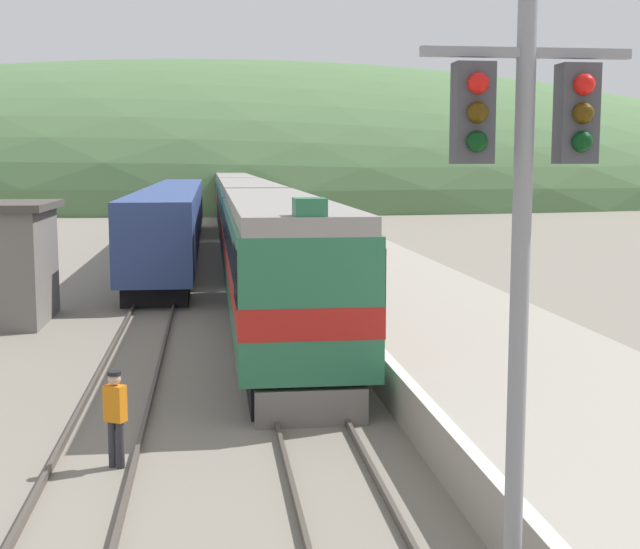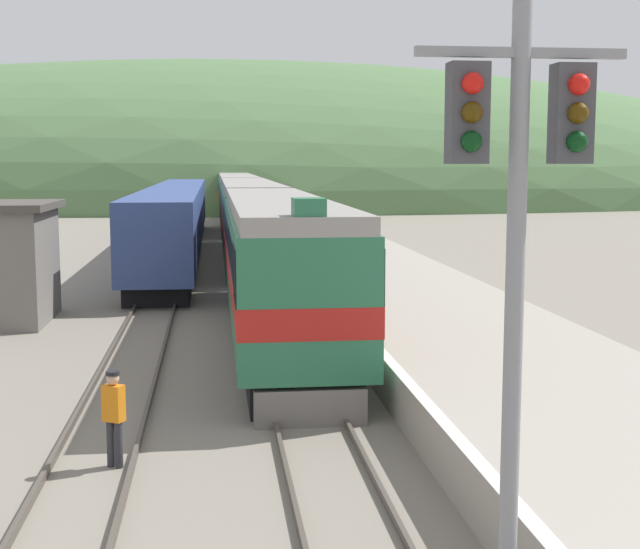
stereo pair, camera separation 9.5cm
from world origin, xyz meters
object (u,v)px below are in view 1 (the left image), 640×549
object	(u,v)px
carriage_third	(235,199)
siding_train	(175,219)
signal_mast_main	(523,214)
express_train_lead_car	(277,262)
carriage_fourth	(229,190)
carriage_second	(247,217)
track_worker	(115,413)

from	to	relation	value
carriage_third	siding_train	xyz separation A→B (m)	(-4.08, -19.40, -0.30)
signal_mast_main	express_train_lead_car	bearing A→B (deg)	93.95
siding_train	signal_mast_main	size ratio (longest dim) A/B	5.74
carriage_third	signal_mast_main	distance (m)	63.45
carriage_third	carriage_fourth	xyz separation A→B (m)	(0.00, 23.43, 0.00)
carriage_third	siding_train	bearing A→B (deg)	-101.88
carriage_second	siding_train	size ratio (longest dim) A/B	0.54
express_train_lead_car	carriage_second	size ratio (longest dim) A/B	0.86
carriage_second	signal_mast_main	world-z (taller)	signal_mast_main
express_train_lead_car	track_worker	size ratio (longest dim) A/B	11.25
carriage_second	siding_train	xyz separation A→B (m)	(-4.08, 4.03, -0.30)
carriage_third	signal_mast_main	world-z (taller)	signal_mast_main
carriage_third	track_worker	size ratio (longest dim) A/B	13.07
carriage_third	signal_mast_main	xyz separation A→B (m)	(1.23, -63.39, 2.49)
express_train_lead_car	carriage_fourth	size ratio (longest dim) A/B	0.86
carriage_fourth	siding_train	distance (m)	43.03
signal_mast_main	track_worker	size ratio (longest dim) A/B	4.25
express_train_lead_car	siding_train	world-z (taller)	express_train_lead_car
carriage_second	carriage_third	size ratio (longest dim) A/B	1.00
carriage_third	carriage_fourth	size ratio (longest dim) A/B	1.00
carriage_fourth	track_worker	distance (m)	80.39
siding_train	track_worker	world-z (taller)	siding_train
carriage_fourth	track_worker	bearing A→B (deg)	-92.62
carriage_third	express_train_lead_car	bearing A→B (deg)	-90.00
siding_train	signal_mast_main	distance (m)	44.40
carriage_fourth	express_train_lead_car	bearing A→B (deg)	-90.00
carriage_fourth	signal_mast_main	distance (m)	86.87
express_train_lead_car	siding_train	bearing A→B (deg)	98.88
carriage_third	carriage_fourth	distance (m)	23.43
track_worker	carriage_fourth	bearing A→B (deg)	87.38
carriage_third	track_worker	xyz separation A→B (m)	(-3.68, -56.87, -1.33)
carriage_second	carriage_fourth	size ratio (longest dim) A/B	1.00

